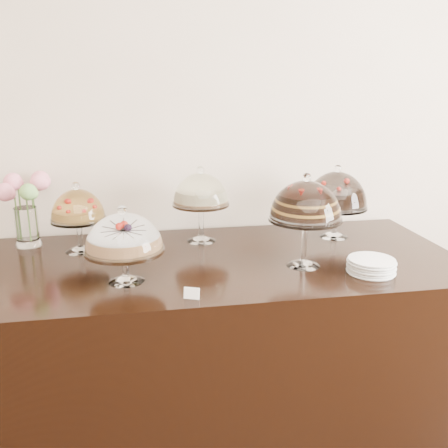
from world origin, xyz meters
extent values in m
cube|color=beige|center=(0.00, 3.00, 1.50)|extent=(5.00, 0.04, 3.00)
cube|color=black|center=(-0.27, 2.45, 0.45)|extent=(2.20, 1.00, 0.90)
cone|color=white|center=(-0.71, 2.25, 0.91)|extent=(0.15, 0.15, 0.02)
cylinder|color=white|center=(-0.71, 2.25, 0.98)|extent=(0.03, 0.03, 0.10)
cylinder|color=white|center=(-0.71, 2.25, 1.03)|extent=(0.32, 0.32, 0.01)
cylinder|color=tan|center=(-0.71, 2.25, 1.07)|extent=(0.27, 0.27, 0.05)
sphere|color=red|center=(-0.63, 2.27, 1.10)|extent=(0.02, 0.02, 0.02)
sphere|color=red|center=(-0.76, 2.30, 1.10)|extent=(0.02, 0.02, 0.02)
sphere|color=red|center=(-0.72, 2.18, 1.10)|extent=(0.02, 0.02, 0.02)
sphere|color=white|center=(-0.71, 2.25, 1.20)|extent=(0.04, 0.04, 0.04)
cone|color=white|center=(0.07, 2.30, 0.91)|extent=(0.15, 0.15, 0.02)
cylinder|color=white|center=(0.07, 2.30, 1.02)|extent=(0.03, 0.03, 0.18)
cylinder|color=white|center=(0.07, 2.30, 1.12)|extent=(0.32, 0.32, 0.01)
cylinder|color=black|center=(0.07, 2.30, 1.17)|extent=(0.23, 0.23, 0.10)
sphere|color=red|center=(0.13, 2.32, 1.23)|extent=(0.02, 0.02, 0.02)
sphere|color=red|center=(0.07, 2.36, 1.23)|extent=(0.02, 0.02, 0.02)
sphere|color=red|center=(0.01, 2.32, 1.23)|extent=(0.02, 0.02, 0.02)
sphere|color=red|center=(0.03, 2.25, 1.23)|extent=(0.02, 0.02, 0.02)
sphere|color=red|center=(0.11, 2.25, 1.23)|extent=(0.02, 0.02, 0.02)
sphere|color=white|center=(0.07, 2.30, 1.30)|extent=(0.04, 0.04, 0.04)
cone|color=white|center=(-0.33, 2.73, 0.91)|extent=(0.15, 0.15, 0.02)
cylinder|color=white|center=(-0.33, 2.73, 1.01)|extent=(0.03, 0.03, 0.16)
cylinder|color=white|center=(-0.33, 2.73, 1.09)|extent=(0.29, 0.29, 0.01)
cylinder|color=beige|center=(-0.33, 2.73, 1.13)|extent=(0.24, 0.24, 0.06)
sphere|color=white|center=(-0.33, 2.73, 1.27)|extent=(0.04, 0.04, 0.04)
cone|color=white|center=(0.37, 2.68, 0.91)|extent=(0.15, 0.15, 0.02)
cylinder|color=white|center=(0.37, 2.68, 0.99)|extent=(0.03, 0.03, 0.13)
cylinder|color=white|center=(0.37, 2.68, 1.06)|extent=(0.33, 0.33, 0.01)
cylinder|color=black|center=(0.37, 2.68, 1.11)|extent=(0.25, 0.25, 0.08)
sphere|color=red|center=(0.43, 2.70, 1.16)|extent=(0.02, 0.02, 0.02)
sphere|color=red|center=(0.32, 2.72, 1.16)|extent=(0.02, 0.02, 0.02)
sphere|color=red|center=(0.35, 2.61, 1.16)|extent=(0.02, 0.02, 0.02)
sphere|color=white|center=(0.37, 2.68, 1.26)|extent=(0.04, 0.04, 0.04)
cone|color=white|center=(-0.92, 2.67, 0.91)|extent=(0.15, 0.15, 0.02)
cylinder|color=white|center=(-0.92, 2.67, 0.99)|extent=(0.03, 0.03, 0.13)
cylinder|color=white|center=(-0.92, 2.67, 1.06)|extent=(0.26, 0.26, 0.01)
cylinder|color=#C38D39|center=(-0.92, 2.67, 1.08)|extent=(0.22, 0.22, 0.04)
sphere|color=red|center=(-0.87, 2.69, 1.11)|extent=(0.02, 0.02, 0.02)
sphere|color=red|center=(-0.91, 2.73, 1.11)|extent=(0.02, 0.02, 0.02)
sphere|color=red|center=(-0.97, 2.71, 1.11)|extent=(0.02, 0.02, 0.02)
sphere|color=red|center=(-0.98, 2.66, 1.11)|extent=(0.02, 0.02, 0.02)
sphere|color=red|center=(-0.94, 2.62, 1.11)|extent=(0.02, 0.02, 0.02)
sphere|color=red|center=(-0.88, 2.63, 1.11)|extent=(0.02, 0.02, 0.02)
sphere|color=white|center=(-0.92, 2.67, 1.22)|extent=(0.04, 0.04, 0.04)
cylinder|color=white|center=(-1.19, 2.81, 1.00)|extent=(0.11, 0.11, 0.19)
cylinder|color=#476B2D|center=(-1.15, 2.81, 1.08)|extent=(0.01, 0.01, 0.28)
sphere|color=pink|center=(-1.11, 2.80, 1.22)|extent=(0.08, 0.08, 0.08)
cylinder|color=#476B2D|center=(-1.16, 2.87, 1.07)|extent=(0.01, 0.01, 0.27)
sphere|color=pink|center=(-1.13, 2.93, 1.21)|extent=(0.09, 0.09, 0.09)
cylinder|color=#476B2D|center=(-1.21, 2.82, 1.08)|extent=(0.01, 0.01, 0.28)
sphere|color=pink|center=(-1.24, 2.83, 1.22)|extent=(0.09, 0.09, 0.09)
cylinder|color=#476B2D|center=(-1.23, 2.79, 1.06)|extent=(0.01, 0.01, 0.24)
sphere|color=pink|center=(-1.26, 2.76, 1.18)|extent=(0.09, 0.09, 0.09)
cylinder|color=#476B2D|center=(-1.17, 2.75, 1.07)|extent=(0.01, 0.01, 0.26)
sphere|color=#6CA14D|center=(-1.14, 2.69, 1.20)|extent=(0.08, 0.08, 0.08)
cylinder|color=white|center=(0.33, 2.16, 0.90)|extent=(0.20, 0.20, 0.01)
cylinder|color=white|center=(0.33, 2.16, 0.92)|extent=(0.19, 0.19, 0.01)
cylinder|color=white|center=(0.33, 2.16, 0.93)|extent=(0.20, 0.20, 0.01)
cylinder|color=white|center=(0.33, 2.16, 0.94)|extent=(0.19, 0.19, 0.01)
cylinder|color=white|center=(0.33, 2.16, 0.95)|extent=(0.20, 0.20, 0.01)
cylinder|color=white|center=(0.33, 2.16, 0.96)|extent=(0.19, 0.19, 0.01)
cube|color=white|center=(-0.46, 2.03, 0.92)|extent=(0.06, 0.04, 0.04)
camera|label=1|loc=(-0.64, 0.31, 1.69)|focal=40.00mm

